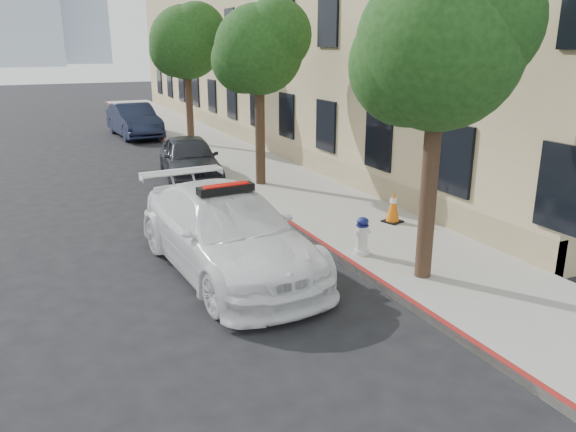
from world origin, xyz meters
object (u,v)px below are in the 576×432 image
(parked_car_mid, at_px, (190,158))
(fire_hydrant, at_px, (362,236))
(police_car, at_px, (227,232))
(traffic_cone, at_px, (393,207))
(parked_car_far, at_px, (134,120))

(parked_car_mid, relative_size, fire_hydrant, 5.37)
(police_car, xyz_separation_m, fire_hydrant, (2.66, -0.67, -0.27))
(fire_hydrant, bearing_deg, parked_car_mid, 106.55)
(traffic_cone, bearing_deg, parked_car_far, 100.41)
(parked_car_far, height_order, fire_hydrant, parked_car_far)
(parked_car_mid, height_order, parked_car_far, parked_car_far)
(parked_car_mid, relative_size, traffic_cone, 5.40)
(fire_hydrant, bearing_deg, parked_car_far, 102.01)
(parked_car_mid, xyz_separation_m, traffic_cone, (3.11, -6.98, -0.19))
(police_car, distance_m, parked_car_mid, 7.97)
(parked_car_mid, xyz_separation_m, parked_car_far, (0.00, 9.96, 0.06))
(parked_car_mid, bearing_deg, police_car, -93.16)
(police_car, bearing_deg, traffic_cone, 6.61)
(parked_car_mid, xyz_separation_m, fire_hydrant, (1.27, -8.52, -0.19))
(parked_car_far, bearing_deg, fire_hydrant, -90.11)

